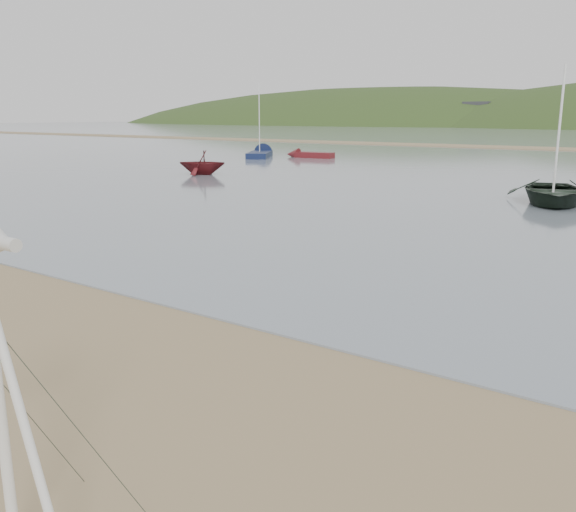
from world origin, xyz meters
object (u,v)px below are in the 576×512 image
Objects in this scene: boat_dark at (558,143)px; boat_red at (202,151)px; dinghy_red_far at (305,155)px; sailboat_blue_near at (262,153)px.

boat_red is (-21.57, 0.96, -1.11)m from boat_dark.
boat_dark is 1.09× the size of dinghy_red_far.
sailboat_blue_near is (-8.23, 16.77, -1.21)m from boat_red.
sailboat_blue_near is (-29.80, 17.73, -2.32)m from boat_dark.
boat_red is at bearing 160.97° from boat_dark.
boat_red is 17.73m from dinghy_red_far.
boat_dark is at bearing -35.76° from dinghy_red_far.
boat_dark is 21.62m from boat_red.
boat_red is at bearing -77.71° from dinghy_red_far.
dinghy_red_far is (-3.77, 17.29, -1.22)m from boat_red.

